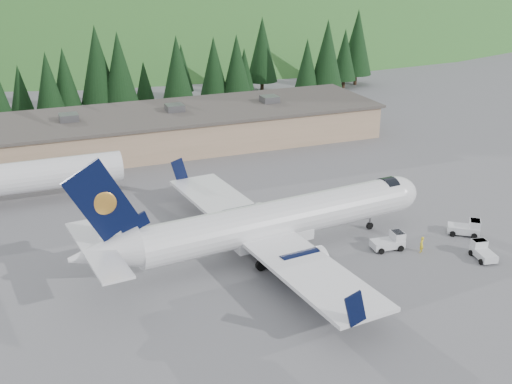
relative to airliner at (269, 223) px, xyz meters
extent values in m
plane|color=slate|center=(1.06, 0.12, -3.23)|extent=(600.00, 600.00, 0.00)
cylinder|color=white|center=(1.06, 0.12, 0.16)|extent=(28.15, 6.74, 3.75)
ellipsoid|color=white|center=(14.93, 1.62, 0.16)|extent=(5.25, 4.25, 3.75)
cylinder|color=black|center=(13.94, 1.52, 0.61)|extent=(1.72, 3.22, 3.09)
cone|color=white|center=(-15.78, -1.72, 0.56)|extent=(6.35, 4.37, 3.75)
cube|color=white|center=(0.07, 0.01, -1.41)|extent=(8.27, 4.03, 1.00)
cube|color=white|center=(-0.92, -0.10, -0.83)|extent=(9.11, 34.28, 0.35)
cube|color=black|center=(-4.24, 16.58, 0.46)|extent=(2.02, 0.37, 2.86)
cube|color=black|center=(-0.58, -17.10, 0.46)|extent=(2.02, 0.37, 2.86)
cylinder|color=black|center=(-0.55, 5.75, -1.68)|extent=(4.41, 2.73, 2.29)
cylinder|color=white|center=(1.33, 5.96, -1.68)|extent=(0.86, 2.48, 2.43)
cube|color=white|center=(-0.55, 5.75, -1.13)|extent=(2.21, 0.48, 0.90)
cylinder|color=black|center=(0.69, -5.74, -1.68)|extent=(4.41, 2.73, 2.29)
cylinder|color=white|center=(2.58, -5.53, -1.68)|extent=(0.86, 2.48, 2.43)
cube|color=white|center=(0.69, -5.74, -1.13)|extent=(2.21, 0.48, 0.90)
cube|color=black|center=(-15.58, -1.69, 5.22)|extent=(6.16, 0.96, 7.32)
ellipsoid|color=gold|center=(-15.41, -1.47, 5.03)|extent=(1.98, 0.39, 1.97)
ellipsoid|color=gold|center=(-15.36, -1.87, 5.03)|extent=(1.98, 0.39, 1.97)
cube|color=black|center=(-13.01, -1.41, 2.63)|extent=(2.76, 0.54, 1.98)
cube|color=white|center=(-16.28, -1.77, 1.06)|extent=(3.92, 12.66, 0.22)
cylinder|color=slate|center=(11.96, 1.30, -2.33)|extent=(0.22, 0.22, 1.79)
cylinder|color=black|center=(11.96, 1.30, -2.85)|extent=(0.78, 0.36, 0.76)
cylinder|color=slate|center=(-2.20, 2.47, -2.23)|extent=(0.26, 0.26, 1.99)
cylinder|color=black|center=(-1.81, 2.51, -2.68)|extent=(1.13, 0.47, 1.10)
cylinder|color=black|center=(-2.60, 2.42, -2.68)|extent=(1.13, 0.47, 1.10)
cylinder|color=slate|center=(-1.62, -2.88, -2.23)|extent=(0.26, 0.26, 1.99)
cylinder|color=black|center=(-1.22, -2.84, -2.68)|extent=(1.13, 0.47, 1.10)
cylinder|color=black|center=(-2.02, -2.93, -2.68)|extent=(1.13, 0.47, 1.10)
cylinder|color=white|center=(-20.94, 22.12, -0.03)|extent=(22.00, 3.60, 3.60)
cube|color=silver|center=(11.10, -3.38, -2.65)|extent=(3.29, 1.85, 0.74)
cube|color=silver|center=(12.15, -3.47, -2.01)|extent=(1.18, 1.56, 0.95)
cube|color=black|center=(12.15, -3.47, -1.59)|extent=(1.06, 1.45, 0.11)
cylinder|color=black|center=(12.22, -2.63, -2.93)|extent=(0.61, 0.28, 0.59)
cylinder|color=black|center=(12.08, -4.32, -2.93)|extent=(0.61, 0.28, 0.59)
cylinder|color=black|center=(10.12, -2.45, -2.93)|extent=(0.61, 0.28, 0.59)
cylinder|color=black|center=(9.98, -4.14, -2.93)|extent=(0.61, 0.28, 0.59)
cube|color=silver|center=(20.22, -3.38, -2.65)|extent=(3.46, 3.15, 0.73)
cube|color=silver|center=(21.06, -4.01, -2.02)|extent=(1.72, 1.81, 0.94)
cube|color=black|center=(21.06, -4.01, -1.60)|extent=(1.57, 1.66, 0.10)
cylinder|color=black|center=(21.57, -3.34, -2.93)|extent=(0.61, 0.54, 0.59)
cylinder|color=black|center=(20.56, -4.69, -2.93)|extent=(0.61, 0.54, 0.59)
cylinder|color=black|center=(19.88, -2.08, -2.93)|extent=(0.61, 0.54, 0.59)
cylinder|color=black|center=(18.88, -3.43, -2.93)|extent=(0.61, 0.54, 0.59)
cube|color=silver|center=(18.39, -8.63, -2.70)|extent=(1.95, 3.10, 0.67)
cube|color=silver|center=(18.56, -7.69, -2.12)|extent=(1.50, 1.19, 0.86)
cube|color=black|center=(18.56, -7.69, -1.74)|extent=(1.39, 1.08, 0.10)
cylinder|color=black|center=(17.81, -7.55, -2.96)|extent=(0.31, 0.57, 0.54)
cylinder|color=black|center=(19.32, -7.83, -2.96)|extent=(0.31, 0.57, 0.54)
cylinder|color=black|center=(17.45, -9.44, -2.96)|extent=(0.31, 0.57, 0.54)
cylinder|color=black|center=(18.96, -9.72, -2.96)|extent=(0.31, 0.57, 0.54)
cube|color=#9D8262|center=(-3.94, 38.12, -0.83)|extent=(70.00, 16.00, 4.80)
cube|color=#47423D|center=(-3.94, 38.12, 1.72)|extent=(71.00, 17.00, 0.40)
cube|color=slate|center=(-13.94, 38.12, 2.37)|extent=(2.50, 2.50, 1.00)
cube|color=slate|center=(1.06, 38.12, 2.37)|extent=(2.50, 2.50, 1.00)
cube|color=slate|center=(16.06, 38.12, 2.37)|extent=(2.50, 2.50, 1.00)
imported|color=yellow|center=(13.78, -5.20, -2.42)|extent=(0.71, 0.65, 1.62)
cone|color=black|center=(-19.16, 62.49, 2.03)|extent=(3.85, 3.85, 7.88)
cone|color=black|center=(-14.87, 57.79, 3.51)|extent=(4.94, 4.94, 10.10)
cone|color=black|center=(-11.95, 60.06, 3.60)|extent=(5.01, 5.01, 10.24)
cone|color=black|center=(-6.40, 60.23, 5.55)|extent=(6.44, 6.44, 13.17)
cone|color=black|center=(-3.06, 58.53, 4.97)|extent=(6.01, 6.01, 12.29)
cone|color=black|center=(1.88, 62.36, 1.59)|extent=(3.53, 3.53, 7.23)
cone|color=black|center=(6.63, 56.95, 4.44)|extent=(5.62, 5.62, 11.51)
cone|color=black|center=(10.21, 67.19, 2.69)|extent=(4.34, 4.34, 8.87)
cone|color=black|center=(14.56, 60.81, 3.81)|extent=(5.16, 5.16, 10.55)
cone|color=black|center=(18.43, 59.27, 4.05)|extent=(5.34, 5.34, 10.92)
cone|color=black|center=(22.07, 64.95, 2.07)|extent=(3.89, 3.89, 7.95)
cone|color=black|center=(26.79, 67.37, 5.17)|extent=(6.16, 6.16, 12.59)
cone|color=black|center=(31.50, 56.77, 3.41)|extent=(4.87, 4.87, 9.96)
cone|color=black|center=(35.50, 56.47, 5.32)|extent=(6.27, 6.27, 12.82)
cone|color=black|center=(40.49, 66.06, 1.79)|extent=(3.68, 3.68, 7.52)
cone|color=black|center=(43.63, 64.24, 3.63)|extent=(5.03, 5.03, 10.28)
cone|color=black|center=(47.60, 66.28, 5.64)|extent=(6.50, 6.50, 13.30)
ellipsoid|color=#2C6221|center=(41.06, 200.12, -88.23)|extent=(420.00, 300.00, 300.00)
ellipsoid|color=#2C6221|center=(161.06, 240.12, -88.23)|extent=(392.00, 280.00, 280.00)
camera|label=1|loc=(-21.76, -51.14, 24.75)|focal=45.00mm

